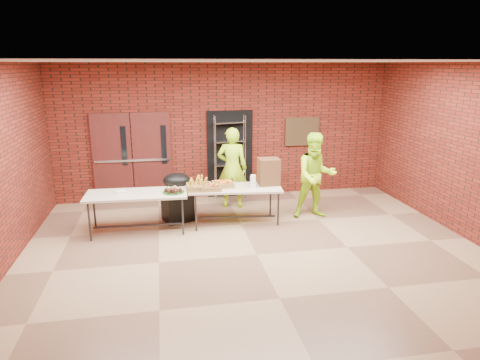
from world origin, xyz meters
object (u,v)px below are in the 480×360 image
covered_grill (177,197)px  volunteer_man (316,176)px  table_right (235,190)px  volunteer_woman (232,168)px  table_left (137,196)px  coffee_dispenser (269,172)px  wire_rack (230,157)px

covered_grill → volunteer_man: size_ratio=0.57×
table_right → volunteer_woman: size_ratio=1.06×
table_right → volunteer_woman: volunteer_woman is taller
volunteer_woman → volunteer_man: size_ratio=1.01×
table_left → coffee_dispenser: bearing=6.4°
wire_rack → volunteer_woman: (-0.07, -0.71, -0.09)m
covered_grill → volunteer_woman: size_ratio=0.56×
table_left → coffee_dispenser: size_ratio=3.55×
table_right → coffee_dispenser: (0.71, 0.07, 0.34)m
volunteer_man → table_right: bearing=-174.1°
wire_rack → volunteer_man: (1.54, -1.69, -0.10)m
table_left → table_right: bearing=5.9°
table_right → covered_grill: covered_grill is taller
coffee_dispenser → covered_grill: size_ratio=0.53×
table_right → volunteer_woman: 1.06m
wire_rack → volunteer_woman: bearing=-106.8°
covered_grill → volunteer_woman: volunteer_woman is taller
table_left → volunteer_woman: 2.36m
table_left → table_right: (1.93, 0.13, -0.02)m
table_left → covered_grill: 0.95m
wire_rack → table_left: bearing=-150.0°
wire_rack → coffee_dispenser: (0.53, -1.67, 0.04)m
table_left → volunteer_man: bearing=5.0°
covered_grill → volunteer_man: bearing=-25.8°
wire_rack → table_left: 2.84m
table_right → volunteer_woman: bearing=90.2°
coffee_dispenser → volunteer_man: bearing=-0.9°
wire_rack → table_left: size_ratio=1.04×
wire_rack → volunteer_woman: wire_rack is taller
covered_grill → table_right: bearing=-37.1°
coffee_dispenser → covered_grill: coffee_dispenser is taller
wire_rack → covered_grill: wire_rack is taller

